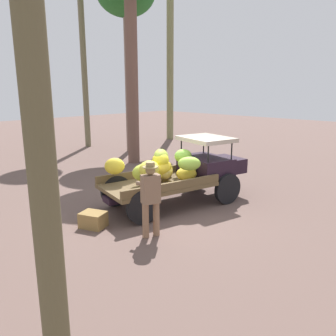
% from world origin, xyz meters
% --- Properties ---
extents(ground_plane, '(60.00, 60.00, 0.00)m').
position_xyz_m(ground_plane, '(0.00, 0.00, 0.00)').
color(ground_plane, brown).
extents(truck, '(4.65, 2.54, 1.89)m').
position_xyz_m(truck, '(0.84, 0.07, 0.95)').
color(truck, black).
rests_on(truck, ground).
extents(farmer, '(0.56, 0.52, 1.74)m').
position_xyz_m(farmer, '(-1.38, -0.99, 0.99)').
color(farmer, '#88644A').
rests_on(farmer, ground).
extents(wooden_crate, '(0.65, 0.71, 0.37)m').
position_xyz_m(wooden_crate, '(-2.00, 0.41, 0.19)').
color(wooden_crate, olive).
rests_on(wooden_crate, ground).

